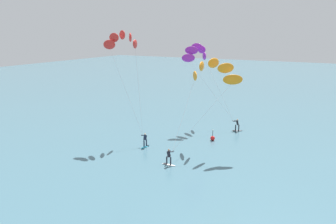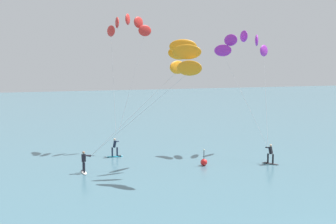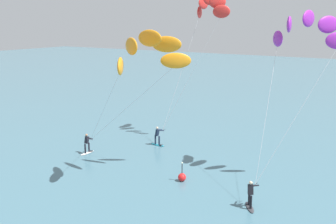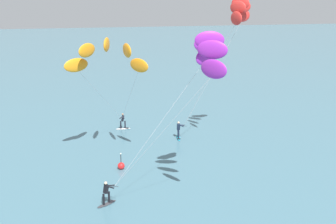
{
  "view_description": "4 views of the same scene",
  "coord_description": "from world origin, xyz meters",
  "px_view_note": "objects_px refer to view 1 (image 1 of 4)",
  "views": [
    {
      "loc": [
        -39.09,
        3.03,
        13.13
      ],
      "look_at": [
        -5.69,
        21.21,
        4.32
      ],
      "focal_mm": 37.68,
      "sensor_mm": 36.0,
      "label": 1
    },
    {
      "loc": [
        -15.53,
        -15.65,
        8.44
      ],
      "look_at": [
        -2.05,
        21.68,
        4.11
      ],
      "focal_mm": 48.89,
      "sensor_mm": 36.0,
      "label": 2
    },
    {
      "loc": [
        13.07,
        -4.54,
        10.75
      ],
      "look_at": [
        -1.15,
        17.53,
        4.84
      ],
      "focal_mm": 43.43,
      "sensor_mm": 36.0,
      "label": 3
    },
    {
      "loc": [
        30.24,
        16.26,
        13.99
      ],
      "look_at": [
        -1.84,
        22.02,
        4.08
      ],
      "focal_mm": 44.37,
      "sensor_mm": 36.0,
      "label": 4
    }
  ],
  "objects_px": {
    "kitesurfer_nearshore": "(198,55)",
    "kitesurfer_far_out": "(123,44)",
    "marker_buoy": "(213,138)",
    "kitesurfer_mid_water": "(212,73)"
  },
  "relations": [
    {
      "from": "kitesurfer_nearshore",
      "to": "kitesurfer_far_out",
      "type": "bearing_deg",
      "value": 151.53
    },
    {
      "from": "marker_buoy",
      "to": "kitesurfer_nearshore",
      "type": "bearing_deg",
      "value": 37.74
    },
    {
      "from": "kitesurfer_mid_water",
      "to": "marker_buoy",
      "type": "relative_size",
      "value": 7.39
    },
    {
      "from": "kitesurfer_mid_water",
      "to": "marker_buoy",
      "type": "distance_m",
      "value": 8.6
    },
    {
      "from": "kitesurfer_mid_water",
      "to": "marker_buoy",
      "type": "bearing_deg",
      "value": 14.51
    },
    {
      "from": "kitesurfer_nearshore",
      "to": "marker_buoy",
      "type": "relative_size",
      "value": 8.29
    },
    {
      "from": "kitesurfer_nearshore",
      "to": "kitesurfer_mid_water",
      "type": "xyz_separation_m",
      "value": [
        -8.73,
        -5.53,
        -1.28
      ]
    },
    {
      "from": "kitesurfer_nearshore",
      "to": "marker_buoy",
      "type": "xyz_separation_m",
      "value": [
        -6.35,
        -4.91,
        -9.52
      ]
    },
    {
      "from": "kitesurfer_far_out",
      "to": "marker_buoy",
      "type": "height_order",
      "value": "kitesurfer_far_out"
    },
    {
      "from": "kitesurfer_far_out",
      "to": "marker_buoy",
      "type": "bearing_deg",
      "value": -70.58
    }
  ]
}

